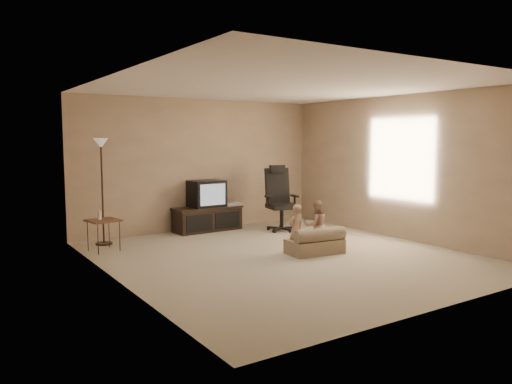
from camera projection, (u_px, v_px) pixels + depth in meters
floor at (284, 256)px, 7.44m from camera, size 5.50×5.50×0.00m
room_shell at (285, 154)px, 7.28m from camera, size 5.50×5.50×5.50m
tv_stand at (208, 210)px, 9.48m from camera, size 1.37×0.55×0.97m
office_chair at (280, 207)px, 9.54m from camera, size 0.69×0.72×1.25m
side_table at (103, 221)px, 7.74m from camera, size 0.51×0.51×0.67m
floor_lamp at (102, 167)px, 8.14m from camera, size 0.27×0.27×1.75m
child_sofa at (316, 243)px, 7.57m from camera, size 0.89×0.57×0.41m
toddler_left at (296, 229)px, 7.57m from camera, size 0.30×0.24×0.76m
toddler_right at (316, 225)px, 7.79m from camera, size 0.43×0.30×0.80m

